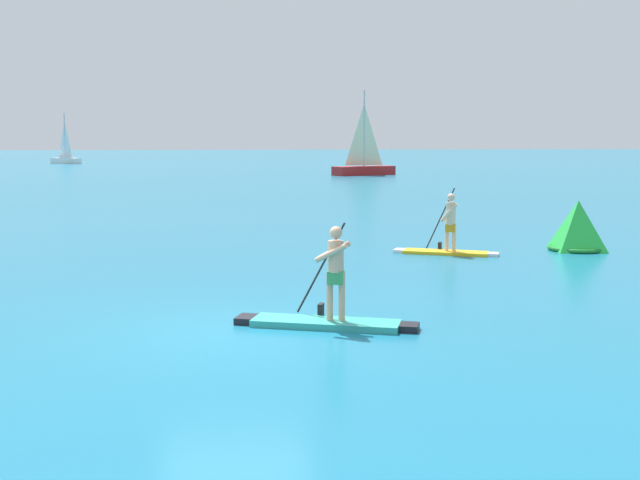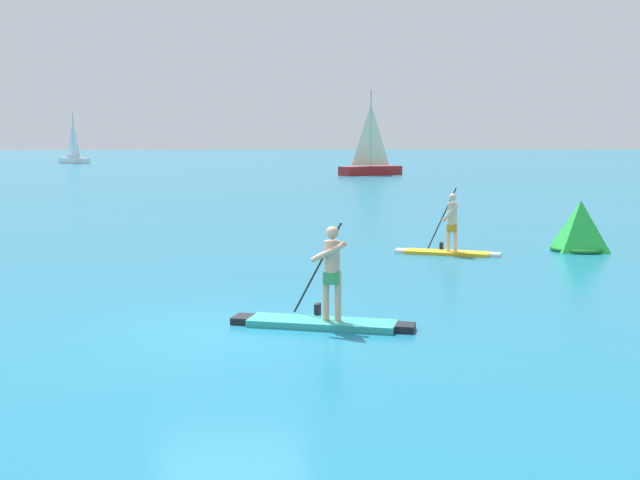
# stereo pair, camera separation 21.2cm
# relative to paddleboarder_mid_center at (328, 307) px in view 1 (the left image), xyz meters

# --- Properties ---
(ground) EXTENTS (440.00, 440.00, 0.00)m
(ground) POSITION_rel_paddleboarder_mid_center_xyz_m (-1.57, -0.12, -0.33)
(ground) COLOR #196B8C
(paddleboarder_mid_center) EXTENTS (3.06, 1.51, 1.75)m
(paddleboarder_mid_center) POSITION_rel_paddleboarder_mid_center_xyz_m (0.00, 0.00, 0.00)
(paddleboarder_mid_center) COLOR teal
(paddleboarder_mid_center) RESTS_ON ground
(paddleboarder_far_right) EXTENTS (2.76, 1.61, 1.85)m
(paddleboarder_far_right) POSITION_rel_paddleboarder_mid_center_xyz_m (4.50, 7.93, 0.06)
(paddleboarder_far_right) COLOR yellow
(paddleboarder_far_right) RESTS_ON ground
(race_marker_buoy) EXTENTS (1.89, 1.89, 1.42)m
(race_marker_buoy) POSITION_rel_paddleboarder_mid_center_xyz_m (8.37, 8.12, 0.30)
(race_marker_buoy) COLOR green
(race_marker_buoy) RESTS_ON ground
(sailboat_left_horizon) EXTENTS (4.24, 3.73, 6.40)m
(sailboat_left_horizon) POSITION_rel_paddleboarder_mid_center_xyz_m (-19.78, 92.15, 0.57)
(sailboat_left_horizon) COLOR white
(sailboat_left_horizon) RESTS_ON ground
(sailboat_right_horizon) EXTENTS (5.87, 3.91, 7.31)m
(sailboat_right_horizon) POSITION_rel_paddleboarder_mid_center_xyz_m (11.56, 55.25, 0.49)
(sailboat_right_horizon) COLOR #A51E1E
(sailboat_right_horizon) RESTS_ON ground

